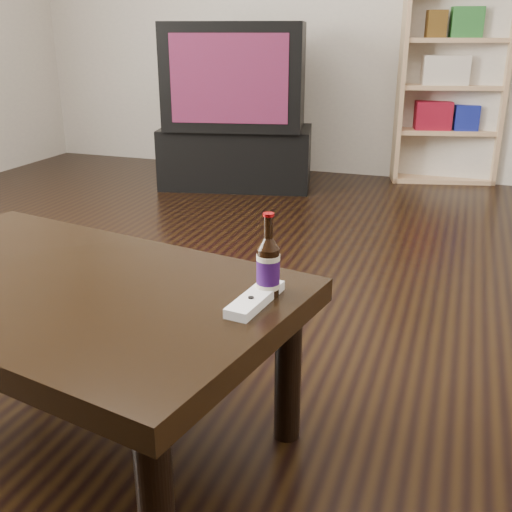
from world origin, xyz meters
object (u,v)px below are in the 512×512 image
(bookshelf, at_px, (448,82))
(tv_stand, at_px, (237,157))
(tv, at_px, (236,76))
(coffee_table, at_px, (59,300))
(beer_bottle, at_px, (268,267))
(remote, at_px, (255,299))

(bookshelf, bearing_deg, tv_stand, -166.38)
(tv_stand, distance_m, tv, 0.55)
(tv, bearing_deg, coffee_table, -90.60)
(bookshelf, distance_m, coffee_table, 3.57)
(tv, relative_size, beer_bottle, 5.02)
(tv_stand, relative_size, remote, 4.94)
(remote, bearing_deg, beer_bottle, 83.32)
(tv, xyz_separation_m, coffee_table, (0.58, -2.78, -0.36))
(bookshelf, distance_m, remote, 3.46)
(bookshelf, height_order, remote, bookshelf)
(tv_stand, relative_size, beer_bottle, 5.10)
(coffee_table, bearing_deg, beer_bottle, 8.52)
(tv, distance_m, bookshelf, 1.52)
(tv_stand, xyz_separation_m, remote, (1.10, -2.75, 0.26))
(beer_bottle, distance_m, remote, 0.08)
(tv_stand, xyz_separation_m, bookshelf, (1.35, 0.70, 0.49))
(coffee_table, relative_size, remote, 6.33)
(tv_stand, height_order, bookshelf, bookshelf)
(bookshelf, height_order, beer_bottle, bookshelf)
(tv_stand, distance_m, remote, 2.97)
(remote, bearing_deg, coffee_table, -169.80)
(tv, bearing_deg, tv_stand, 90.00)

